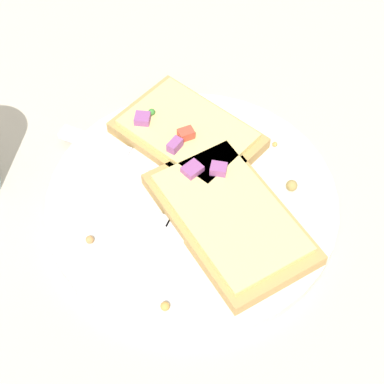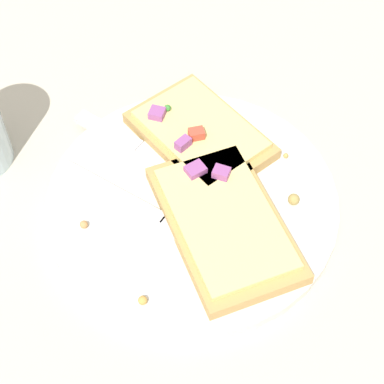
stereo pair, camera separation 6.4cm
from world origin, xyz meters
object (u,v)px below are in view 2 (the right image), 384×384
object	(u,v)px
plate	(192,201)
pizza_slice_corner	(200,134)
fork	(153,214)
pizza_slice_main	(224,221)
knife	(146,151)

from	to	relation	value
plate	pizza_slice_corner	distance (m)	0.08
fork	plate	bearing A→B (deg)	61.38
pizza_slice_main	pizza_slice_corner	world-z (taller)	pizza_slice_corner
knife	pizza_slice_corner	bearing A→B (deg)	51.22
plate	knife	world-z (taller)	knife
fork	pizza_slice_corner	distance (m)	0.11
fork	knife	bearing A→B (deg)	130.32
fork	pizza_slice_main	xyz separation A→B (m)	(0.07, -0.00, 0.01)
fork	pizza_slice_main	size ratio (longest dim) A/B	0.98
plate	pizza_slice_corner	bearing A→B (deg)	94.82
knife	pizza_slice_corner	size ratio (longest dim) A/B	1.18
pizza_slice_main	plate	bearing A→B (deg)	-159.18
fork	pizza_slice_corner	xyz separation A→B (m)	(0.03, 0.11, 0.01)
knife	pizza_slice_main	distance (m)	0.12
knife	fork	bearing A→B (deg)	-48.76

